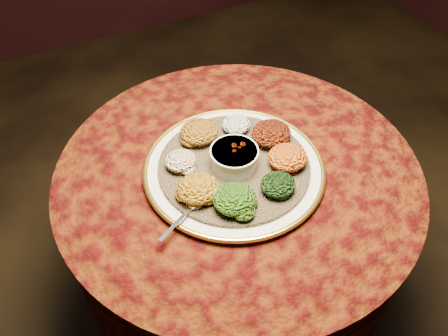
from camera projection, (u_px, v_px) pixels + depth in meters
name	position (u px, v px, depth m)	size (l,w,h in m)	color
table	(237.00, 214.00, 1.43)	(0.96, 0.96, 0.73)	black
platter	(234.00, 169.00, 1.29)	(0.50, 0.50, 0.02)	beige
injera	(234.00, 166.00, 1.28)	(0.39, 0.39, 0.01)	olive
stew_bowl	(234.00, 157.00, 1.25)	(0.12, 0.12, 0.05)	silver
spoon	(192.00, 207.00, 1.17)	(0.14, 0.08, 0.01)	silver
portion_ayib	(236.00, 125.00, 1.35)	(0.08, 0.07, 0.04)	white
portion_kitfo	(271.00, 133.00, 1.32)	(0.11, 0.10, 0.05)	black
portion_tikil	(288.00, 157.00, 1.26)	(0.10, 0.10, 0.05)	#B8650F
portion_gomen	(278.00, 184.00, 1.20)	(0.09, 0.08, 0.04)	black
portion_mixveg	(235.00, 199.00, 1.16)	(0.10, 0.10, 0.05)	#B03E0B
portion_kik	(198.00, 189.00, 1.19)	(0.10, 0.10, 0.05)	#BB7C10
portion_timatim	(181.00, 161.00, 1.26)	(0.08, 0.08, 0.04)	maroon
portion_shiro	(199.00, 132.00, 1.32)	(0.10, 0.10, 0.05)	#8D5711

